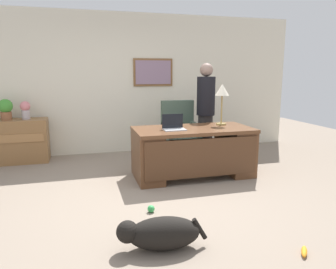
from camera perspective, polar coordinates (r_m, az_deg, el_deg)
ground_plane at (r=4.21m, az=-1.85°, el=-10.98°), size 12.00×12.00×0.00m
back_wall at (r=6.47m, az=-7.40°, el=8.90°), size 7.00×0.16×2.70m
desk at (r=4.92m, az=4.53°, el=-2.81°), size 1.78×0.87×0.75m
credenza at (r=6.29m, az=-26.34°, el=-1.11°), size 1.30×0.50×0.77m
armchair at (r=5.82m, az=2.13°, el=0.13°), size 0.60×0.59×1.07m
person_standing at (r=5.75m, az=6.69°, el=4.13°), size 0.32×0.32×1.73m
dog_lying at (r=3.02m, az=-1.43°, el=-17.08°), size 0.83×0.38×0.30m
laptop at (r=4.72m, az=0.99°, el=1.56°), size 0.32×0.22×0.22m
desk_lamp at (r=5.19m, az=9.58°, el=7.36°), size 0.22×0.22×0.65m
vase_with_flowers at (r=6.15m, az=-23.97°, el=4.09°), size 0.17×0.17×0.32m
potted_plant at (r=6.20m, az=-26.86°, el=4.14°), size 0.24×0.24×0.36m
dog_toy_ball at (r=3.77m, az=-3.02°, el=-13.03°), size 0.08×0.08×0.08m
dog_toy_bone at (r=3.24m, az=23.00°, el=-18.56°), size 0.16×0.18×0.05m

